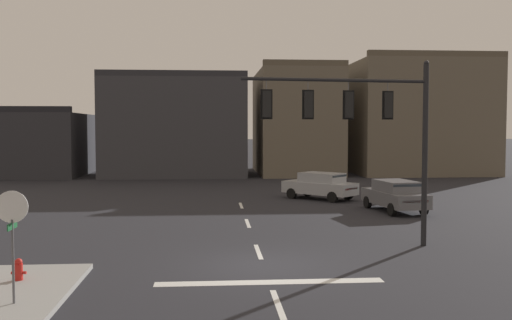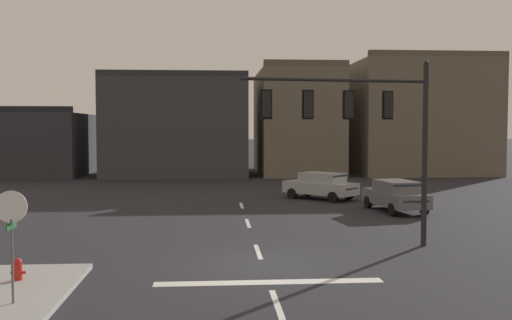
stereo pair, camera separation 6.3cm
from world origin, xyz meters
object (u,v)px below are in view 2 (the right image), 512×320
Objects in this scene: signal_mast_near_side at (363,119)px; stop_sign at (11,220)px; fire_hydrant at (18,273)px; car_lot_middle at (395,195)px; car_lot_nearside at (321,185)px.

signal_mast_near_side is 2.41× the size of stop_sign.
fire_hydrant is (-0.58, 2.14, -1.82)m from stop_sign.
stop_sign reaches higher than car_lot_middle.
signal_mast_near_side reaches higher than car_lot_nearside.
stop_sign is at bearing -74.81° from fire_hydrant.
car_lot_middle is at bearing 65.41° from signal_mast_near_side.
signal_mast_near_side is at bearing -114.59° from car_lot_middle.
car_lot_nearside is at bearing 118.44° from car_lot_middle.
fire_hydrant is at bearing 105.19° from stop_sign.
signal_mast_near_side is at bearing -94.58° from car_lot_nearside.
signal_mast_near_side reaches higher than car_lot_middle.
car_lot_middle is 6.17× the size of fire_hydrant.
car_lot_nearside reaches higher than fire_hydrant.
car_lot_nearside is 0.95× the size of car_lot_middle.
car_lot_middle is at bearing -61.56° from car_lot_nearside.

